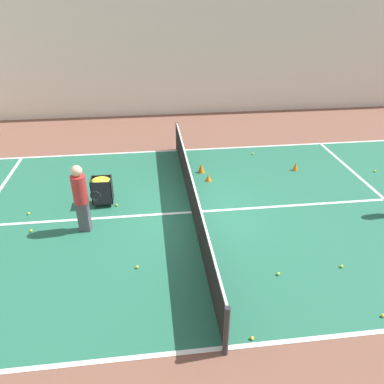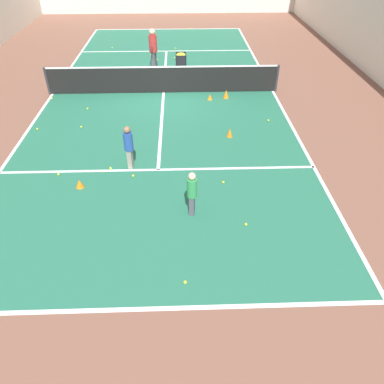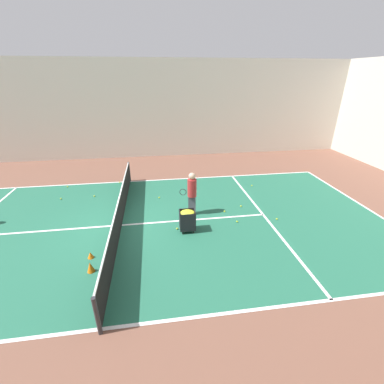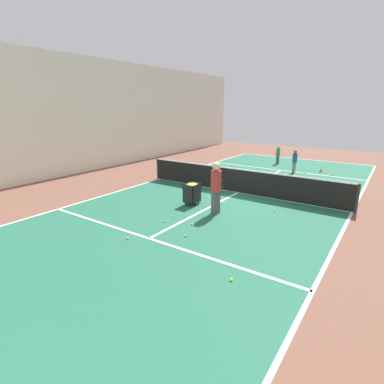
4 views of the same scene
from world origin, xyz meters
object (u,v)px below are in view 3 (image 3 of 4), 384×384
Objects in this scene: tennis_net at (120,213)px; ball_cart at (187,217)px; coach_at_net at (192,191)px; training_cone_0 at (91,255)px.

tennis_net is 2.60m from ball_cart.
tennis_net is at bearing 24.92° from coach_at_net.
tennis_net is 2.93m from coach_at_net.
tennis_net is 44.54× the size of training_cone_0.
ball_cart is (1.26, -0.35, -0.46)m from coach_at_net.
training_cone_0 is at bearing 48.01° from coach_at_net.
tennis_net reaches higher than training_cone_0.
coach_at_net is 8.72× the size of training_cone_0.
coach_at_net is 1.39m from ball_cart.
coach_at_net is (-0.51, 2.84, 0.49)m from tennis_net.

